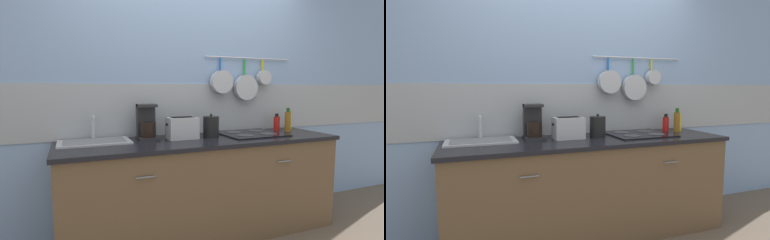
% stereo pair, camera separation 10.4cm
% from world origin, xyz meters
% --- Properties ---
extents(ground_plane, '(12.00, 12.00, 0.00)m').
position_xyz_m(ground_plane, '(0.00, 0.00, 0.00)').
color(ground_plane, brown).
extents(wall_back, '(7.20, 0.16, 2.60)m').
position_xyz_m(wall_back, '(0.00, 0.38, 1.27)').
color(wall_back, '#84A3CC').
rests_on(wall_back, ground_plane).
extents(cabinet_base, '(2.45, 0.66, 0.85)m').
position_xyz_m(cabinet_base, '(0.00, -0.00, 0.42)').
color(cabinet_base, brown).
rests_on(cabinet_base, ground_plane).
extents(countertop, '(2.49, 0.68, 0.03)m').
position_xyz_m(countertop, '(0.00, 0.00, 0.87)').
color(countertop, black).
rests_on(countertop, cabinet_base).
extents(sink_basin, '(0.57, 0.33, 0.22)m').
position_xyz_m(sink_basin, '(-0.92, 0.16, 0.90)').
color(sink_basin, '#B7BABF').
rests_on(sink_basin, countertop).
extents(coffee_maker, '(0.18, 0.20, 0.31)m').
position_xyz_m(coffee_maker, '(-0.47, 0.19, 1.01)').
color(coffee_maker, '#262628').
rests_on(coffee_maker, countertop).
extents(toaster, '(0.28, 0.17, 0.19)m').
position_xyz_m(toaster, '(-0.18, 0.08, 0.98)').
color(toaster, '#B7BABF').
rests_on(toaster, countertop).
extents(kettle, '(0.15, 0.15, 0.22)m').
position_xyz_m(kettle, '(0.09, 0.06, 0.98)').
color(kettle, black).
rests_on(kettle, countertop).
extents(cooktop, '(0.58, 0.52, 0.01)m').
position_xyz_m(cooktop, '(0.53, 0.07, 0.89)').
color(cooktop, black).
rests_on(cooktop, countertop).
extents(bottle_cooking_wine, '(0.06, 0.06, 0.18)m').
position_xyz_m(bottle_cooking_wine, '(0.92, 0.18, 0.96)').
color(bottle_cooking_wine, red).
rests_on(bottle_cooking_wine, countertop).
extents(bottle_sesame_oil, '(0.06, 0.06, 0.24)m').
position_xyz_m(bottle_sesame_oil, '(0.99, 0.09, 0.99)').
color(bottle_sesame_oil, '#8C5919').
rests_on(bottle_sesame_oil, countertop).
extents(bottle_vinegar, '(0.06, 0.06, 0.21)m').
position_xyz_m(bottle_vinegar, '(1.07, 0.16, 0.98)').
color(bottle_vinegar, yellow).
rests_on(bottle_vinegar, countertop).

